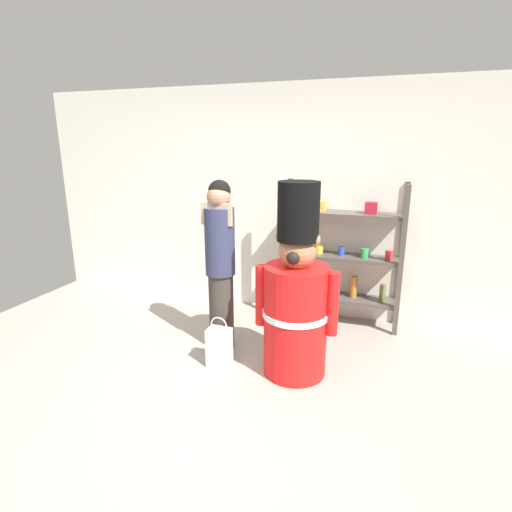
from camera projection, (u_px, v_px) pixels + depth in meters
The scene contains 6 objects.
ground_plane at pixel (212, 414), 3.03m from camera, with size 6.40×6.40×0.00m, color #9E9389.
back_wall at pixel (289, 202), 4.69m from camera, with size 6.40×0.12×2.60m, color silver.
merchandise_shelf at pixel (340, 255), 4.42m from camera, with size 1.29×0.35×1.58m.
teddy_bear_guard at pixel (296, 300), 3.42m from camera, with size 0.72×0.57×1.67m.
person_shopper at pixel (220, 260), 3.82m from camera, with size 0.30×0.28×1.64m.
shopping_bag at pixel (219, 347), 3.65m from camera, with size 0.21×0.16×0.48m.
Camera 1 is at (1.16, -2.36, 1.95)m, focal length 28.41 mm.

